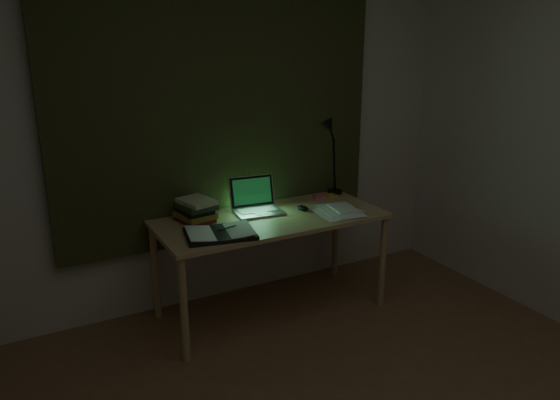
{
  "coord_description": "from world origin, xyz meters",
  "views": [
    {
      "loc": [
        -1.34,
        -1.34,
        1.82
      ],
      "look_at": [
        0.18,
        1.48,
        0.82
      ],
      "focal_mm": 35.0,
      "sensor_mm": 36.0,
      "label": 1
    }
  ],
  "objects_px": {
    "open_textbook": "(220,233)",
    "laptop": "(258,197)",
    "desk_lamp": "(336,155)",
    "desk": "(271,265)",
    "loose_papers": "(335,208)",
    "book_stack": "(196,210)"
  },
  "relations": [
    {
      "from": "desk",
      "to": "book_stack",
      "type": "height_order",
      "value": "book_stack"
    },
    {
      "from": "book_stack",
      "to": "desk",
      "type": "bearing_deg",
      "value": -19.19
    },
    {
      "from": "desk_lamp",
      "to": "open_textbook",
      "type": "bearing_deg",
      "value": -173.82
    },
    {
      "from": "desk",
      "to": "loose_papers",
      "type": "distance_m",
      "value": 0.57
    },
    {
      "from": "loose_papers",
      "to": "desk",
      "type": "bearing_deg",
      "value": 171.33
    },
    {
      "from": "book_stack",
      "to": "desk_lamp",
      "type": "relative_size",
      "value": 0.4
    },
    {
      "from": "laptop",
      "to": "loose_papers",
      "type": "xyz_separation_m",
      "value": [
        0.48,
        -0.18,
        -0.1
      ]
    },
    {
      "from": "desk_lamp",
      "to": "desk",
      "type": "bearing_deg",
      "value": -173.33
    },
    {
      "from": "desk_lamp",
      "to": "book_stack",
      "type": "bearing_deg",
      "value": 170.65
    },
    {
      "from": "book_stack",
      "to": "loose_papers",
      "type": "distance_m",
      "value": 0.92
    },
    {
      "from": "desk",
      "to": "book_stack",
      "type": "bearing_deg",
      "value": 160.81
    },
    {
      "from": "loose_papers",
      "to": "book_stack",
      "type": "bearing_deg",
      "value": 165.94
    },
    {
      "from": "loose_papers",
      "to": "desk_lamp",
      "type": "relative_size",
      "value": 0.58
    },
    {
      "from": "laptop",
      "to": "book_stack",
      "type": "bearing_deg",
      "value": -179.84
    },
    {
      "from": "book_stack",
      "to": "desk_lamp",
      "type": "height_order",
      "value": "desk_lamp"
    },
    {
      "from": "book_stack",
      "to": "loose_papers",
      "type": "bearing_deg",
      "value": -14.06
    },
    {
      "from": "open_textbook",
      "to": "book_stack",
      "type": "relative_size",
      "value": 1.74
    },
    {
      "from": "open_textbook",
      "to": "laptop",
      "type": "bearing_deg",
      "value": 45.62
    },
    {
      "from": "laptop",
      "to": "desk",
      "type": "bearing_deg",
      "value": -66.8
    },
    {
      "from": "book_stack",
      "to": "desk_lamp",
      "type": "xyz_separation_m",
      "value": [
        1.11,
        0.1,
        0.21
      ]
    },
    {
      "from": "loose_papers",
      "to": "open_textbook",
      "type": "bearing_deg",
      "value": -174.54
    },
    {
      "from": "open_textbook",
      "to": "desk_lamp",
      "type": "bearing_deg",
      "value": 31.66
    }
  ]
}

